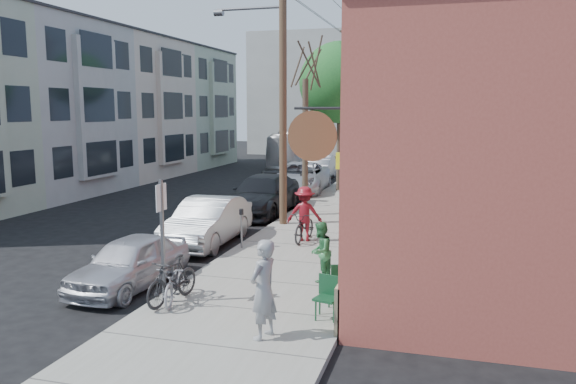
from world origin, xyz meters
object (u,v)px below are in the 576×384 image
(patron_grey, at_px, (263,289))
(parked_bike_b, at_px, (176,282))
(car_2, at_px, (263,195))
(sign_post, at_px, (162,229))
(patio_chair_b, at_px, (327,298))
(parked_bike_a, at_px, (172,280))
(cyclist, at_px, (305,214))
(utility_pole_near, at_px, (281,84))
(parking_meter_near, at_px, (241,222))
(tree_bare, at_px, (305,148))
(tree_leafy_far, at_px, (367,75))
(patron_green, at_px, (320,252))
(car_3, at_px, (300,178))
(car_1, at_px, (208,222))
(tree_leafy_mid, at_px, (340,83))
(bus, at_px, (299,149))
(patio_chair_a, at_px, (339,286))
(parking_meter_far, at_px, (304,188))

(patron_grey, bearing_deg, parked_bike_b, -101.30)
(car_2, bearing_deg, sign_post, -80.86)
(patio_chair_b, bearing_deg, patron_grey, -111.48)
(parked_bike_a, bearing_deg, cyclist, 89.22)
(patron_grey, height_order, parked_bike_a, patron_grey)
(utility_pole_near, bearing_deg, parking_meter_near, -92.02)
(utility_pole_near, bearing_deg, cyclist, -58.45)
(parking_meter_near, height_order, parked_bike_b, parking_meter_near)
(tree_bare, relative_size, tree_leafy_far, 0.63)
(parking_meter_near, distance_m, parked_bike_a, 5.22)
(sign_post, bearing_deg, cyclist, 76.71)
(parking_meter_near, relative_size, patron_green, 0.81)
(sign_post, distance_m, car_3, 18.09)
(car_3, bearing_deg, car_1, -93.79)
(patron_grey, relative_size, car_2, 0.34)
(patio_chair_b, xyz_separation_m, parked_bike_a, (-3.56, 0.01, 0.08))
(parking_meter_near, relative_size, tree_leafy_mid, 0.16)
(patron_green, relative_size, parked_bike_a, 0.87)
(bus, bearing_deg, patron_grey, -78.80)
(parked_bike_b, bearing_deg, patio_chair_a, -0.97)
(patio_chair_b, bearing_deg, tree_leafy_far, 111.16)
(sign_post, bearing_deg, parking_meter_near, 91.10)
(parked_bike_a, distance_m, car_2, 11.80)
(patio_chair_a, bearing_deg, utility_pole_near, 91.64)
(patio_chair_a, bearing_deg, bus, 83.55)
(parking_meter_near, bearing_deg, parking_meter_far, 90.00)
(tree_leafy_mid, bearing_deg, sign_post, -91.39)
(parked_bike_a, xyz_separation_m, car_3, (-1.74, 17.97, 0.15))
(tree_leafy_far, height_order, cyclist, tree_leafy_far)
(patio_chair_a, bearing_deg, car_1, 114.15)
(patio_chair_b, bearing_deg, parked_bike_b, -167.11)
(parking_meter_far, height_order, bus, bus)
(tree_leafy_far, xyz_separation_m, patron_green, (2.60, -26.05, -5.94))
(patio_chair_b, distance_m, parked_bike_b, 3.52)
(parking_meter_far, height_order, parked_bike_b, parking_meter_far)
(utility_pole_near, bearing_deg, tree_bare, 78.47)
(patio_chair_a, xyz_separation_m, patio_chair_b, (-0.10, -0.85, 0.00))
(sign_post, height_order, parking_meter_near, sign_post)
(parked_bike_a, xyz_separation_m, parked_bike_b, (0.04, 0.09, -0.08))
(car_1, height_order, car_2, car_2)
(utility_pole_near, bearing_deg, car_2, 122.44)
(tree_bare, xyz_separation_m, bus, (-5.52, 19.81, -1.48))
(parking_meter_near, height_order, utility_pole_near, utility_pole_near)
(car_1, xyz_separation_m, car_3, (0.00, 12.10, 0.05))
(tree_leafy_far, xyz_separation_m, patio_chair_b, (3.30, -28.56, -6.26))
(tree_bare, bearing_deg, parking_meter_near, -95.26)
(parking_meter_far, distance_m, cyclist, 6.69)
(patio_chair_b, bearing_deg, patio_chair_a, 97.67)
(patron_grey, height_order, parked_bike_b, patron_grey)
(bus, bearing_deg, parking_meter_far, -76.93)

